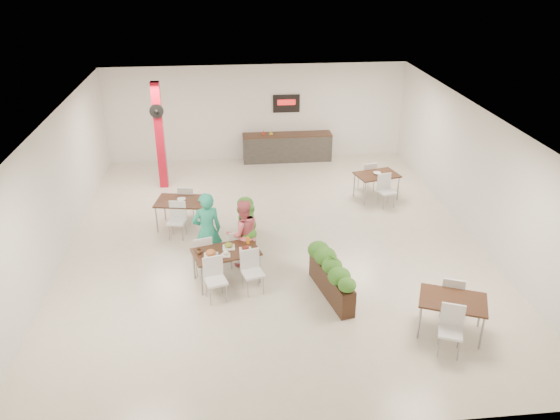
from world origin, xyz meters
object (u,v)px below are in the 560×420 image
at_px(planter_left, 247,227).
at_px(side_table_a, 182,205).
at_px(service_counter, 287,147).
at_px(planter_right, 332,275).
at_px(side_table_c, 452,305).
at_px(side_table_b, 377,178).
at_px(diner_man, 207,231).
at_px(main_table, 226,256).
at_px(diner_woman, 243,233).
at_px(red_column, 160,135).

bearing_deg(planter_left, side_table_a, 142.60).
distance_m(service_counter, side_table_a, 5.67).
bearing_deg(planter_right, side_table_c, -35.89).
xyz_separation_m(planter_left, side_table_c, (3.65, -3.70, 0.09)).
xyz_separation_m(side_table_a, side_table_b, (5.47, 1.25, -0.01)).
height_order(diner_man, planter_left, diner_man).
bearing_deg(planter_left, main_table, -109.28).
bearing_deg(diner_woman, side_table_b, -155.58).
relative_size(main_table, planter_right, 1.02).
height_order(main_table, side_table_a, same).
distance_m(main_table, planter_right, 2.31).
height_order(diner_man, side_table_b, diner_man).
bearing_deg(diner_woman, service_counter, -120.19).
relative_size(diner_man, side_table_a, 1.10).
height_order(red_column, diner_man, red_column).
distance_m(main_table, side_table_c, 4.72).
distance_m(planter_left, planter_right, 2.79).
height_order(main_table, diner_man, diner_man).
distance_m(planter_left, side_table_b, 4.59).
height_order(service_counter, diner_man, service_counter).
distance_m(diner_man, side_table_b, 5.82).
xyz_separation_m(main_table, planter_right, (2.17, -0.77, -0.14)).
distance_m(main_table, diner_woman, 0.79).
relative_size(service_counter, planter_left, 1.40).
relative_size(side_table_a, side_table_c, 1.01).
relative_size(diner_man, side_table_c, 1.11).
bearing_deg(diner_woman, side_table_c, 127.28).
height_order(red_column, service_counter, red_column).
bearing_deg(side_table_a, side_table_c, -32.67).
bearing_deg(main_table, diner_man, 120.81).
distance_m(diner_man, diner_woman, 0.81).
xyz_separation_m(red_column, side_table_b, (6.20, -1.52, -1.01)).
distance_m(planter_left, side_table_a, 2.03).
bearing_deg(service_counter, diner_woman, -104.83).
distance_m(planter_left, side_table_c, 5.20).
xyz_separation_m(diner_man, side_table_b, (4.78, 3.31, -0.29)).
height_order(red_column, main_table, red_column).
xyz_separation_m(main_table, diner_man, (-0.39, 0.66, 0.28)).
height_order(service_counter, diner_woman, service_counter).
bearing_deg(red_column, main_table, -71.67).
distance_m(service_counter, main_table, 7.67).
bearing_deg(side_table_c, planter_left, 157.20).
relative_size(main_table, side_table_a, 1.13).
relative_size(red_column, planter_right, 1.74).
bearing_deg(side_table_c, service_counter, 124.35).
distance_m(main_table, diner_man, 0.82).
distance_m(planter_right, side_table_b, 5.23).
height_order(diner_man, planter_right, diner_man).
distance_m(side_table_a, side_table_c, 7.21).
relative_size(diner_man, diner_woman, 1.14).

